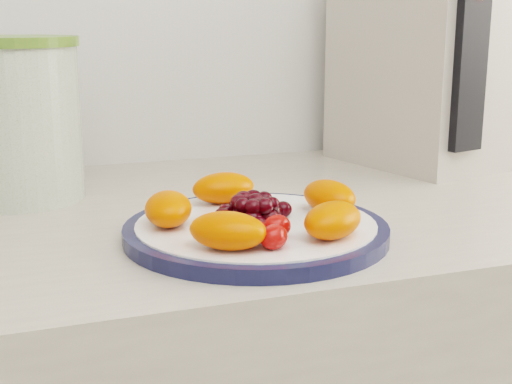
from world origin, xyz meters
name	(u,v)px	position (x,y,z in m)	size (l,w,h in m)	color
plate_rim	(256,231)	(-0.11, 1.06, 0.91)	(0.28, 0.28, 0.01)	#14183A
plate_face	(256,230)	(-0.11, 1.06, 0.91)	(0.25, 0.25, 0.02)	white
canister	(16,124)	(-0.34, 1.32, 1.00)	(0.16, 0.16, 0.19)	#33560D
canister_lid	(9,41)	(-0.34, 1.32, 1.10)	(0.17, 0.17, 0.01)	#55752A
appliance_body	(422,63)	(0.26, 1.35, 1.06)	(0.18, 0.25, 0.31)	#B2A89B
appliance_panel	(469,66)	(0.25, 1.21, 1.06)	(0.05, 0.02, 0.23)	black
fruit_plate	(256,210)	(-0.12, 1.05, 0.93)	(0.24, 0.23, 0.04)	#FF3D00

